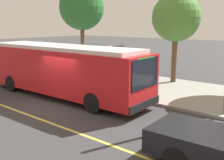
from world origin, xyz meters
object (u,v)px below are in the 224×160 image
(waiting_bench, at_px, (106,72))
(pedestrian_commuter, at_px, (106,71))
(transit_bus_main, at_px, (62,69))
(route_sign_post, at_px, (109,61))

(waiting_bench, distance_m, pedestrian_commuter, 2.69)
(waiting_bench, relative_size, pedestrian_commuter, 0.95)
(transit_bus_main, xyz_separation_m, waiting_bench, (-1.05, 5.08, -0.98))
(transit_bus_main, xyz_separation_m, route_sign_post, (1.50, 2.47, 0.34))
(transit_bus_main, distance_m, waiting_bench, 5.28)
(waiting_bench, relative_size, route_sign_post, 0.57)
(transit_bus_main, distance_m, pedestrian_commuter, 3.19)
(waiting_bench, height_order, pedestrian_commuter, pedestrian_commuter)
(pedestrian_commuter, bearing_deg, route_sign_post, -36.29)
(transit_bus_main, bearing_deg, waiting_bench, 101.70)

